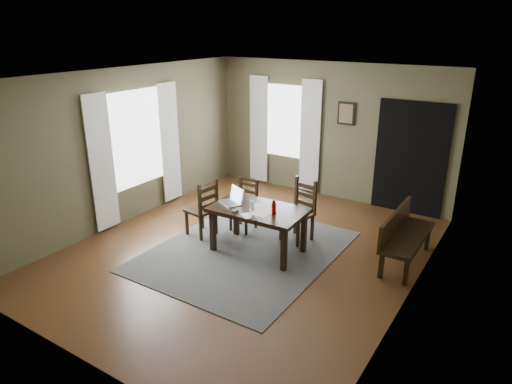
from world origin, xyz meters
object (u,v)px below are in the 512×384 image
Objects in this scene: chair_back_left at (245,205)px; chair_back_right at (299,212)px; dining_table at (258,214)px; chair_end at (203,209)px; laptop at (233,199)px; water_bottle at (274,208)px; bench at (403,233)px.

chair_back_right is (0.99, 0.13, 0.06)m from chair_back_left.
chair_end is at bearing 178.63° from dining_table.
laptop is 0.78m from water_bottle.
dining_table is 1.09m from chair_end.
chair_back_right is at bearing 95.21° from bench.
water_bottle is at bearing -15.77° from dining_table.
chair_end is at bearing -155.92° from laptop.
water_bottle is at bearing 119.57° from bench.
chair_back_left is 0.72m from laptop.
chair_end is 0.69× the size of bench.
bench is 2.61m from laptop.
laptop is (-2.44, -0.88, 0.31)m from bench.
dining_table is at bearing 166.28° from water_bottle.
chair_end is 2.25× the size of laptop.
chair_back_left reaches higher than bench.
water_bottle is (0.32, -0.08, 0.19)m from dining_table.
laptop reaches higher than chair_back_left.
dining_table is 1.50× the size of chair_end.
chair_back_left is at bearing -160.21° from chair_back_right.
dining_table is 1.03× the size of bench.
dining_table is 3.38× the size of laptop.
water_bottle reaches higher than chair_back_left.
chair_back_left is 2.03× the size of laptop.
chair_end is (-1.08, -0.01, -0.16)m from dining_table.
chair_back_right is (0.34, 0.72, -0.14)m from dining_table.
chair_back_right reaches higher than chair_end.
chair_end reaches higher than chair_back_left.
chair_end reaches higher than bench.
chair_back_right reaches higher than chair_back_left.
chair_back_right is at bearing 88.57° from water_bottle.
dining_table is 6.37× the size of water_bottle.
laptop is at bearing 109.80° from bench.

